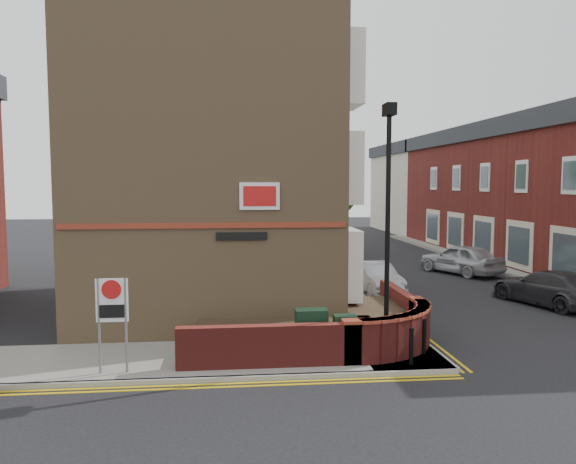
% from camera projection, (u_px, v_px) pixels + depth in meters
% --- Properties ---
extents(ground, '(120.00, 120.00, 0.00)m').
position_uv_depth(ground, '(332.00, 378.00, 12.92)').
color(ground, black).
rests_on(ground, ground).
extents(pavement_corner, '(13.00, 3.00, 0.12)m').
position_uv_depth(pavement_corner, '(184.00, 360.00, 14.04)').
color(pavement_corner, gray).
rests_on(pavement_corner, ground).
extents(pavement_main, '(2.00, 32.00, 0.12)m').
position_uv_depth(pavement_main, '(315.00, 269.00, 28.97)').
color(pavement_main, gray).
rests_on(pavement_main, ground).
extents(pavement_far, '(4.00, 40.00, 0.12)m').
position_uv_depth(pavement_far, '(549.00, 275.00, 27.11)').
color(pavement_far, gray).
rests_on(pavement_far, ground).
extents(kerb_side, '(13.00, 0.15, 0.12)m').
position_uv_depth(kerb_side, '(178.00, 381.00, 12.56)').
color(kerb_side, gray).
rests_on(kerb_side, ground).
extents(kerb_main_near, '(0.15, 32.00, 0.12)m').
position_uv_depth(kerb_main_near, '(334.00, 268.00, 29.07)').
color(kerb_main_near, gray).
rests_on(kerb_main_near, ground).
extents(kerb_main_far, '(0.15, 40.00, 0.12)m').
position_uv_depth(kerb_main_far, '(509.00, 275.00, 26.91)').
color(kerb_main_far, gray).
rests_on(kerb_main_far, ground).
extents(yellow_lines_side, '(13.00, 0.28, 0.01)m').
position_uv_depth(yellow_lines_side, '(177.00, 387.00, 12.31)').
color(yellow_lines_side, gold).
rests_on(yellow_lines_side, ground).
extents(yellow_lines_main, '(0.28, 32.00, 0.01)m').
position_uv_depth(yellow_lines_main, '(338.00, 269.00, 29.10)').
color(yellow_lines_main, gold).
rests_on(yellow_lines_main, ground).
extents(corner_building, '(8.95, 10.40, 13.60)m').
position_uv_depth(corner_building, '(214.00, 134.00, 20.02)').
color(corner_building, '#91724D').
rests_on(corner_building, ground).
extents(garden_wall, '(6.80, 6.00, 1.20)m').
position_uv_depth(garden_wall, '(316.00, 346.00, 15.40)').
color(garden_wall, maroon).
rests_on(garden_wall, ground).
extents(lamppost, '(0.25, 0.50, 6.30)m').
position_uv_depth(lamppost, '(388.00, 229.00, 13.98)').
color(lamppost, black).
rests_on(lamppost, pavement_corner).
extents(utility_cabinet_large, '(0.80, 0.45, 1.20)m').
position_uv_depth(utility_cabinet_large, '(311.00, 333.00, 14.11)').
color(utility_cabinet_large, black).
rests_on(utility_cabinet_large, pavement_corner).
extents(utility_cabinet_small, '(0.55, 0.40, 1.10)m').
position_uv_depth(utility_cabinet_small, '(345.00, 337.00, 13.90)').
color(utility_cabinet_small, black).
rests_on(utility_cabinet_small, pavement_corner).
extents(bollard_near, '(0.11, 0.11, 0.90)m').
position_uv_depth(bollard_near, '(411.00, 346.00, 13.47)').
color(bollard_near, black).
rests_on(bollard_near, pavement_corner).
extents(bollard_far, '(0.11, 0.11, 0.90)m').
position_uv_depth(bollard_far, '(424.00, 336.00, 14.32)').
color(bollard_far, black).
rests_on(bollard_far, pavement_corner).
extents(zone_sign, '(0.72, 0.07, 2.20)m').
position_uv_depth(zone_sign, '(112.00, 308.00, 12.76)').
color(zone_sign, slate).
rests_on(zone_sign, pavement_corner).
extents(far_terrace, '(5.40, 30.40, 8.00)m').
position_uv_depth(far_terrace, '(537.00, 191.00, 30.88)').
color(far_terrace, maroon).
rests_on(far_terrace, ground).
extents(far_terrace_cream, '(5.40, 12.40, 8.00)m').
position_uv_depth(far_terrace_cream, '(413.00, 188.00, 51.69)').
color(far_terrace_cream, beige).
rests_on(far_terrace_cream, ground).
extents(tree_near, '(3.64, 3.65, 6.70)m').
position_uv_depth(tree_near, '(321.00, 178.00, 26.63)').
color(tree_near, '#382B1E').
rests_on(tree_near, pavement_main).
extents(tree_mid, '(4.03, 4.03, 7.42)m').
position_uv_depth(tree_mid, '(300.00, 171.00, 34.52)').
color(tree_mid, '#382B1E').
rests_on(tree_mid, pavement_main).
extents(tree_far, '(3.81, 3.81, 7.00)m').
position_uv_depth(tree_far, '(287.00, 177.00, 42.47)').
color(tree_far, '#382B1E').
rests_on(tree_far, pavement_main).
extents(traffic_light_assembly, '(0.20, 0.16, 4.20)m').
position_uv_depth(traffic_light_assembly, '(301.00, 208.00, 37.69)').
color(traffic_light_assembly, black).
rests_on(traffic_light_assembly, pavement_main).
extents(silver_car_near, '(1.70, 3.82, 1.22)m').
position_uv_depth(silver_car_near, '(375.00, 277.00, 23.01)').
color(silver_car_near, '#A0A1A7').
rests_on(silver_car_near, ground).
extents(red_car_main, '(2.69, 5.30, 1.43)m').
position_uv_depth(red_car_main, '(332.00, 242.00, 35.73)').
color(red_car_main, maroon).
rests_on(red_car_main, ground).
extents(grey_car_far, '(3.06, 4.85, 1.31)m').
position_uv_depth(grey_car_far, '(549.00, 288.00, 20.55)').
color(grey_car_far, '#2D2D32').
rests_on(grey_car_far, ground).
extents(silver_car_far, '(3.38, 4.73, 1.49)m').
position_uv_depth(silver_car_far, '(461.00, 259.00, 27.64)').
color(silver_car_far, '#A9ABB1').
rests_on(silver_car_far, ground).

